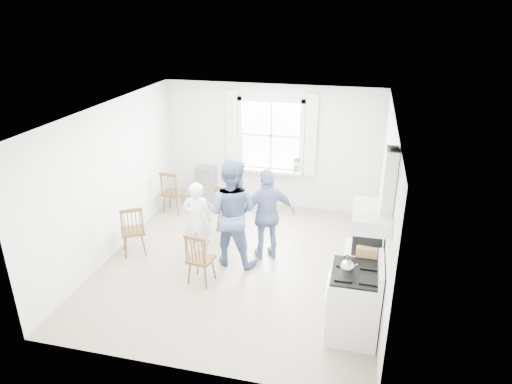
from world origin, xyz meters
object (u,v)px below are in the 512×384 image
object	(u,v)px
low_cabinet	(360,276)
gas_stove	(354,302)
windsor_chair_c	(132,226)
stereo_stack	(368,240)
person_left	(197,220)
windsor_chair_a	(170,188)
windsor_chair_b	(197,254)
person_mid	(232,213)
person_right	(268,215)

from	to	relation	value
low_cabinet	gas_stove	bearing A→B (deg)	-95.68
windsor_chair_c	stereo_stack	bearing A→B (deg)	-7.82
person_left	gas_stove	bearing A→B (deg)	145.09
windsor_chair_a	windsor_chair_c	xyz separation A→B (m)	(0.06, -1.74, -0.00)
windsor_chair_b	windsor_chair_c	world-z (taller)	windsor_chair_c
gas_stove	low_cabinet	distance (m)	0.70
windsor_chair_a	person_mid	size ratio (longest dim) A/B	0.50
stereo_stack	person_right	bearing A→B (deg)	147.93
stereo_stack	windsor_chair_b	bearing A→B (deg)	-178.81
person_right	stereo_stack	bearing A→B (deg)	120.29
low_cabinet	person_left	xyz separation A→B (m)	(-2.74, 0.71, 0.24)
stereo_stack	windsor_chair_b	size ratio (longest dim) A/B	0.48
windsor_chair_b	person_left	xyz separation A→B (m)	(-0.30, 0.82, 0.15)
person_mid	person_right	xyz separation A→B (m)	(0.54, 0.29, -0.11)
gas_stove	person_left	bearing A→B (deg)	152.18
gas_stove	person_left	distance (m)	3.02
person_left	windsor_chair_b	bearing A→B (deg)	102.74
windsor_chair_b	person_left	bearing A→B (deg)	109.84
stereo_stack	person_right	distance (m)	1.94
windsor_chair_c	person_left	xyz separation A→B (m)	(1.09, 0.24, 0.12)
person_left	person_right	distance (m)	1.19
person_right	windsor_chair_b	bearing A→B (deg)	23.52
low_cabinet	person_right	bearing A→B (deg)	148.87
gas_stove	person_right	size ratio (longest dim) A/B	0.70
gas_stove	windsor_chair_a	distance (m)	4.79
stereo_stack	windsor_chair_c	xyz separation A→B (m)	(-3.87, 0.53, -0.51)
windsor_chair_b	person_mid	distance (m)	0.93
gas_stove	windsor_chair_a	world-z (taller)	gas_stove
gas_stove	stereo_stack	bearing A→B (deg)	79.57
person_left	person_right	world-z (taller)	person_right
gas_stove	person_right	world-z (taller)	person_right
person_mid	low_cabinet	bearing A→B (deg)	166.87
low_cabinet	windsor_chair_b	bearing A→B (deg)	-177.25
person_mid	windsor_chair_a	bearing A→B (deg)	-36.77
gas_stove	windsor_chair_c	distance (m)	3.93
windsor_chair_c	person_mid	size ratio (longest dim) A/B	0.50
gas_stove	windsor_chair_b	size ratio (longest dim) A/B	1.27
windsor_chair_b	person_right	distance (m)	1.40
windsor_chair_a	windsor_chair_b	bearing A→B (deg)	-58.11
low_cabinet	person_right	distance (m)	1.88
gas_stove	stereo_stack	xyz separation A→B (m)	(0.12, 0.63, 0.59)
windsor_chair_b	person_right	xyz separation A→B (m)	(0.86, 1.07, 0.27)
windsor_chair_a	windsor_chair_c	size ratio (longest dim) A/B	1.00
windsor_chair_a	person_left	world-z (taller)	person_left
windsor_chair_b	person_left	world-z (taller)	person_left
low_cabinet	person_left	distance (m)	2.84
windsor_chair_a	windsor_chair_c	bearing A→B (deg)	-88.10
person_mid	person_right	distance (m)	0.62
stereo_stack	windsor_chair_a	distance (m)	4.57
low_cabinet	stereo_stack	xyz separation A→B (m)	(0.05, -0.07, 0.62)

